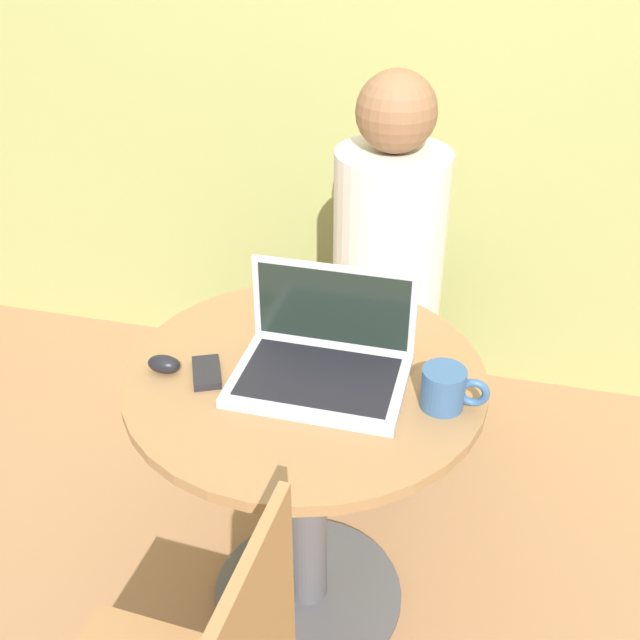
{
  "coord_description": "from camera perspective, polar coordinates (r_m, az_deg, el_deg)",
  "views": [
    {
      "loc": [
        0.34,
        -1.22,
        1.66
      ],
      "look_at": [
        0.02,
        0.05,
        0.83
      ],
      "focal_mm": 42.0,
      "sensor_mm": 36.0,
      "label": 1
    }
  ],
  "objects": [
    {
      "name": "ground_plane",
      "position": [
        2.09,
        -0.91,
        -20.19
      ],
      "size": [
        12.0,
        12.0,
        0.0
      ],
      "primitive_type": "plane",
      "color": "#9E704C"
    },
    {
      "name": "round_table",
      "position": [
        1.72,
        -1.05,
        -10.15
      ],
      "size": [
        0.76,
        0.76,
        0.73
      ],
      "color": "#4C4C51",
      "rests_on": "ground_plane"
    },
    {
      "name": "laptop",
      "position": [
        1.54,
        0.25,
        -2.94
      ],
      "size": [
        0.35,
        0.25,
        0.21
      ],
      "color": "#B7B7BC",
      "rests_on": "round_table"
    },
    {
      "name": "cell_phone",
      "position": [
        1.57,
        -8.64,
        -3.97
      ],
      "size": [
        0.09,
        0.12,
        0.02
      ],
      "color": "black",
      "rests_on": "round_table"
    },
    {
      "name": "computer_mouse",
      "position": [
        1.59,
        -11.8,
        -3.31
      ],
      "size": [
        0.07,
        0.04,
        0.04
      ],
      "color": "black",
      "rests_on": "round_table"
    },
    {
      "name": "coffee_cup",
      "position": [
        1.47,
        9.55,
        -5.17
      ],
      "size": [
        0.13,
        0.09,
        0.08
      ],
      "color": "#335684",
      "rests_on": "round_table"
    },
    {
      "name": "person_seated",
      "position": [
        2.2,
        5.08,
        1.01
      ],
      "size": [
        0.33,
        0.48,
        1.21
      ],
      "color": "#4C4742",
      "rests_on": "ground_plane"
    }
  ]
}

